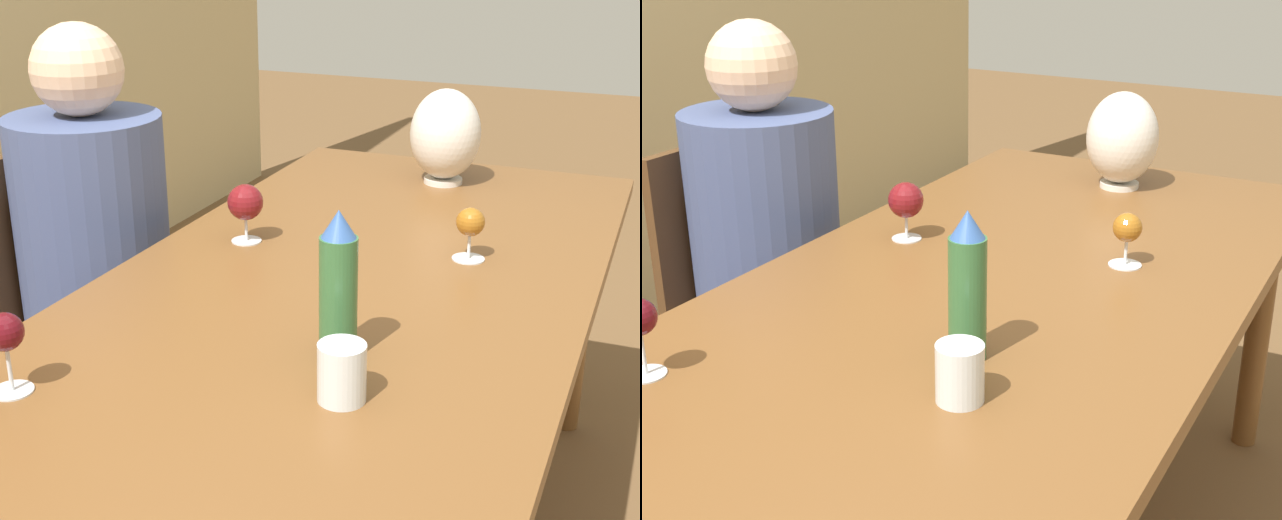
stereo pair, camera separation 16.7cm
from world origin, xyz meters
TOP-DOWN VIEW (x-y plane):
  - dining_table at (0.00, 0.00)m, footprint 2.84×0.97m
  - water_bottle at (0.08, -0.10)m, footprint 0.07×0.07m
  - water_tumbler at (-0.05, -0.16)m, footprint 0.08×0.08m
  - vase at (1.18, 0.01)m, footprint 0.19×0.19m
  - wine_glass_0 at (0.54, 0.30)m, footprint 0.08×0.08m
  - wine_glass_2 at (0.62, -0.20)m, footprint 0.07×0.07m
  - chair_far at (0.57, 0.83)m, footprint 0.44×0.44m
  - person_far at (0.57, 0.74)m, footprint 0.39×0.39m

SIDE VIEW (x-z plane):
  - chair_far at x=0.57m, z-range 0.04..0.96m
  - person_far at x=0.57m, z-range 0.04..1.29m
  - dining_table at x=0.00m, z-range 0.32..1.10m
  - water_tumbler at x=-0.05m, z-range 0.78..0.87m
  - wine_glass_2 at x=0.62m, z-range 0.80..0.92m
  - wine_glass_0 at x=0.54m, z-range 0.80..0.94m
  - water_bottle at x=0.08m, z-range 0.77..1.04m
  - vase at x=1.18m, z-range 0.78..1.05m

